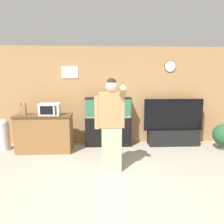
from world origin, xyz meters
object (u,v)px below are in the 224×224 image
object	(u,v)px
microwave	(50,109)
trash_bin	(4,134)
tv_on_stand	(173,132)
counter_island	(45,133)
person_standing	(111,124)
potted_plant	(224,135)
knife_block	(23,110)
aquarium_on_stand	(108,122)

from	to	relation	value
microwave	trash_bin	bearing A→B (deg)	172.25
tv_on_stand	trash_bin	world-z (taller)	tv_on_stand
counter_island	microwave	bearing A→B (deg)	-6.83
person_standing	potted_plant	distance (m)	3.11
microwave	potted_plant	world-z (taller)	microwave
knife_block	person_standing	xyz separation A→B (m)	(2.05, -1.14, -0.09)
knife_block	tv_on_stand	xyz separation A→B (m)	(3.77, 0.35, -0.65)
aquarium_on_stand	person_standing	distance (m)	1.55
tv_on_stand	knife_block	bearing A→B (deg)	-174.72
microwave	knife_block	world-z (taller)	knife_block
tv_on_stand	aquarium_on_stand	bearing A→B (deg)	178.99
counter_island	aquarium_on_stand	bearing A→B (deg)	14.18
counter_island	person_standing	size ratio (longest dim) A/B	0.75
aquarium_on_stand	person_standing	world-z (taller)	person_standing
counter_island	tv_on_stand	xyz separation A→B (m)	(3.29, 0.36, -0.09)
knife_block	person_standing	world-z (taller)	person_standing
microwave	person_standing	bearing A→B (deg)	-38.29
microwave	aquarium_on_stand	world-z (taller)	aquarium_on_stand
potted_plant	tv_on_stand	bearing A→B (deg)	158.94
person_standing	potted_plant	world-z (taller)	person_standing
counter_island	knife_block	world-z (taller)	knife_block
counter_island	tv_on_stand	bearing A→B (deg)	6.28
person_standing	microwave	bearing A→B (deg)	141.71
person_standing	trash_bin	distance (m)	2.94
counter_island	potted_plant	world-z (taller)	counter_island
potted_plant	knife_block	bearing A→B (deg)	178.91
counter_island	aquarium_on_stand	size ratio (longest dim) A/B	1.03
aquarium_on_stand	tv_on_stand	size ratio (longest dim) A/B	0.81
knife_block	potted_plant	bearing A→B (deg)	-1.09
counter_island	microwave	distance (m)	0.61
microwave	knife_block	xyz separation A→B (m)	(-0.64, 0.03, -0.03)
knife_block	aquarium_on_stand	size ratio (longest dim) A/B	0.23
person_standing	trash_bin	world-z (taller)	person_standing
person_standing	trash_bin	size ratio (longest dim) A/B	2.24
knife_block	trash_bin	bearing A→B (deg)	166.68
microwave	person_standing	xyz separation A→B (m)	(1.41, -1.11, -0.12)
microwave	knife_block	distance (m)	0.64
aquarium_on_stand	potted_plant	size ratio (longest dim) A/B	1.95
counter_island	person_standing	world-z (taller)	person_standing
tv_on_stand	potted_plant	world-z (taller)	tv_on_stand
person_standing	trash_bin	xyz separation A→B (m)	(-2.60, 1.27, -0.51)
knife_block	person_standing	bearing A→B (deg)	-29.13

